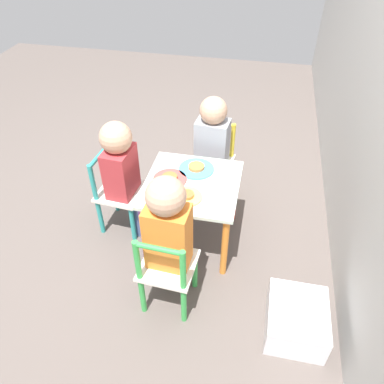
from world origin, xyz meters
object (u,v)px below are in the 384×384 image
(chair_green, at_px, (167,271))
(plate_left, at_px, (196,168))
(storage_bin, at_px, (296,320))
(plate_right, at_px, (187,196))
(child_front, at_px, (123,168))
(chair_yellow, at_px, (213,162))
(child_left, at_px, (211,142))
(kids_table, at_px, (192,193))
(chair_teal, at_px, (118,193))
(plate_front, at_px, (170,179))
(child_right, at_px, (169,230))

(chair_green, bearing_deg, plate_left, -89.30)
(storage_bin, bearing_deg, plate_right, -121.60)
(child_front, distance_m, plate_left, 0.41)
(chair_yellow, bearing_deg, child_left, -90.00)
(kids_table, distance_m, plate_left, 0.15)
(kids_table, height_order, chair_green, chair_green)
(plate_left, bearing_deg, plate_right, -0.00)
(chair_teal, bearing_deg, chair_yellow, -45.45)
(chair_teal, height_order, chair_yellow, same)
(plate_front, xyz_separation_m, storage_bin, (0.50, 0.73, -0.35))
(child_right, xyz_separation_m, plate_front, (-0.41, -0.10, -0.03))
(kids_table, relative_size, chair_green, 1.00)
(child_front, bearing_deg, chair_teal, 90.00)
(plate_left, bearing_deg, kids_table, -0.00)
(plate_right, distance_m, plate_front, 0.18)
(kids_table, bearing_deg, child_front, -94.75)
(chair_yellow, bearing_deg, plate_left, -92.04)
(chair_teal, relative_size, plate_right, 3.25)
(kids_table, distance_m, plate_right, 0.15)
(child_front, xyz_separation_m, plate_left, (-0.09, 0.40, -0.01))
(kids_table, xyz_separation_m, chair_yellow, (-0.46, 0.05, -0.11))
(child_front, bearing_deg, plate_front, -92.08)
(chair_green, xyz_separation_m, storage_bin, (0.03, 0.64, -0.16))
(kids_table, xyz_separation_m, plate_left, (-0.12, 0.00, 0.08))
(chair_green, distance_m, plate_front, 0.51)
(child_left, bearing_deg, chair_green, -88.75)
(kids_table, height_order, storage_bin, kids_table)
(chair_yellow, bearing_deg, storage_bin, -53.98)
(chair_green, xyz_separation_m, child_right, (-0.06, 0.00, 0.22))
(kids_table, xyz_separation_m, child_front, (-0.03, -0.40, 0.09))
(chair_teal, xyz_separation_m, storage_bin, (0.54, 1.07, -0.16))
(child_right, relative_size, plate_front, 4.20)
(kids_table, distance_m, plate_front, 0.15)
(plate_front, bearing_deg, plate_left, 135.00)
(chair_green, relative_size, plate_left, 2.57)
(child_right, bearing_deg, chair_teal, -41.97)
(chair_yellow, xyz_separation_m, storage_bin, (0.96, 0.56, -0.16))
(chair_yellow, height_order, plate_right, chair_yellow)
(plate_front, bearing_deg, chair_yellow, 159.89)
(child_right, height_order, storage_bin, child_right)
(plate_right, height_order, plate_front, same)
(child_left, bearing_deg, plate_front, -106.43)
(child_right, xyz_separation_m, child_left, (-0.81, 0.06, -0.03))
(chair_teal, bearing_deg, storage_bin, -111.84)
(child_front, bearing_deg, plate_left, -72.69)
(plate_right, distance_m, plate_left, 0.25)
(chair_yellow, relative_size, plate_right, 3.25)
(plate_left, bearing_deg, child_left, 171.88)
(chair_green, xyz_separation_m, chair_teal, (-0.50, -0.44, 0.00))
(child_left, distance_m, plate_front, 0.44)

